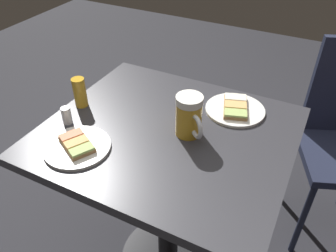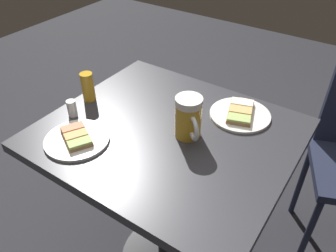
{
  "view_description": "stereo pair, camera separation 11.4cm",
  "coord_description": "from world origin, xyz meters",
  "px_view_note": "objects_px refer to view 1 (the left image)",
  "views": [
    {
      "loc": [
        0.81,
        0.41,
        1.48
      ],
      "look_at": [
        0.0,
        0.0,
        0.79
      ],
      "focal_mm": 36.1,
      "sensor_mm": 36.0,
      "label": 1
    },
    {
      "loc": [
        0.75,
        0.51,
        1.48
      ],
      "look_at": [
        0.0,
        0.0,
        0.79
      ],
      "focal_mm": 36.1,
      "sensor_mm": 36.0,
      "label": 2
    }
  ],
  "objects_px": {
    "plate_far": "(235,109)",
    "beer_glass_small": "(80,92)",
    "salt_shaker": "(67,115)",
    "beer_mug": "(189,116)",
    "plate_near": "(77,146)"
  },
  "relations": [
    {
      "from": "plate_near",
      "to": "beer_mug",
      "type": "bearing_deg",
      "value": 128.69
    },
    {
      "from": "plate_far",
      "to": "salt_shaker",
      "type": "distance_m",
      "value": 0.6
    },
    {
      "from": "beer_glass_small",
      "to": "beer_mug",
      "type": "bearing_deg",
      "value": 93.3
    },
    {
      "from": "salt_shaker",
      "to": "plate_far",
      "type": "bearing_deg",
      "value": 123.92
    },
    {
      "from": "plate_near",
      "to": "plate_far",
      "type": "bearing_deg",
      "value": 138.33
    },
    {
      "from": "plate_far",
      "to": "plate_near",
      "type": "bearing_deg",
      "value": -41.67
    },
    {
      "from": "beer_glass_small",
      "to": "plate_far",
      "type": "bearing_deg",
      "value": 113.24
    },
    {
      "from": "plate_near",
      "to": "plate_far",
      "type": "relative_size",
      "value": 0.98
    },
    {
      "from": "beer_mug",
      "to": "beer_glass_small",
      "type": "bearing_deg",
      "value": -86.7
    },
    {
      "from": "beer_glass_small",
      "to": "salt_shaker",
      "type": "distance_m",
      "value": 0.12
    },
    {
      "from": "plate_near",
      "to": "beer_glass_small",
      "type": "distance_m",
      "value": 0.25
    },
    {
      "from": "plate_far",
      "to": "beer_glass_small",
      "type": "xyz_separation_m",
      "value": [
        0.23,
        -0.53,
        0.05
      ]
    },
    {
      "from": "salt_shaker",
      "to": "beer_mug",
      "type": "bearing_deg",
      "value": 108.54
    },
    {
      "from": "beer_mug",
      "to": "salt_shaker",
      "type": "height_order",
      "value": "beer_mug"
    },
    {
      "from": "plate_far",
      "to": "beer_glass_small",
      "type": "relative_size",
      "value": 1.93
    }
  ]
}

